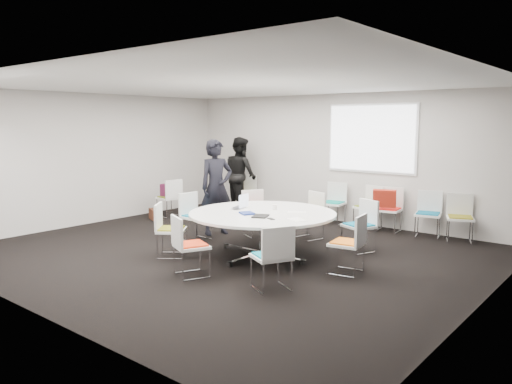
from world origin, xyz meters
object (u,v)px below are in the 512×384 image
Objects in this scene: chair_ring_h at (272,269)px; person_back at (241,174)px; laptop at (240,208)px; maroon_bag at (169,190)px; chair_ring_b at (359,236)px; chair_ring_g at (191,258)px; chair_back_c at (389,218)px; person_main at (216,187)px; conference_table at (262,223)px; chair_ring_c at (309,224)px; chair_back_a at (333,211)px; chair_back_b at (368,215)px; chair_ring_f at (171,240)px; cup at (275,207)px; chair_ring_d at (257,222)px; chair_back_d at (428,223)px; chair_ring_e at (196,226)px; chair_person_back at (245,200)px; brown_bag at (154,214)px; chair_ring_a at (347,255)px; chair_spare_left at (169,205)px; chair_back_e at (460,227)px.

person_back is at bearing 72.20° from chair_ring_h.
maroon_bag is at bearing 51.03° from laptop.
chair_ring_g is (-1.21, -2.77, 0.00)m from chair_ring_b.
chair_back_c is 3.51m from person_main.
conference_table is 1.53m from chair_ring_c.
chair_ring_g is 4.57m from chair_back_a.
chair_ring_f is at bearing 82.13° from chair_back_b.
chair_ring_h is (2.28, -0.26, 0.00)m from chair_ring_f.
person_main is 2.52m from person_back.
cup reaches higher than maroon_bag.
chair_ring_d is at bearing 41.82° from chair_ring_c.
chair_back_d is at bearing -167.58° from chair_back_b.
chair_back_c is 2.75× the size of laptop.
chair_ring_e is at bearing -29.61° from maroon_bag.
chair_person_back is (-4.60, 0.00, 0.00)m from chair_back_d.
chair_ring_d is 2.78m from person_back.
chair_ring_d is 1.00× the size of chair_back_b.
maroon_bag is at bearing 14.38° from chair_back_c.
chair_person_back is at bearing -155.52° from chair_ring_e.
brown_bag is at bearing 52.12° from chair_person_back.
chair_ring_c is at bearing -34.32° from laptop.
chair_ring_b is 1.53m from cup.
cup reaches higher than laptop.
chair_back_a is (-1.56, 1.79, 0.00)m from chair_ring_b.
chair_ring_f is 1.90m from person_main.
chair_back_b reaches higher than laptop.
conference_table is 1.67m from chair_ring_e.
cup is at bearing 78.27° from chair_ring_d.
chair_person_back is 2.74m from person_main.
conference_table is 2.72× the size of chair_ring_a.
chair_ring_a and chair_ring_f have the same top height.
chair_ring_g is 4.87m from chair_back_d.
chair_spare_left is 0.34m from maroon_bag.
chair_ring_f is (-2.69, -1.00, 0.00)m from chair_ring_a.
chair_back_e is at bearing 173.86° from chair_back_c.
conference_table is 4.27m from chair_person_back.
laptop is at bearing 82.84° from chair_back_a.
person_back is at bearing 15.37° from chair_back_b.
person_main is (-2.86, 1.95, 0.65)m from chair_ring_h.
person_back is 3.96m from cup.
chair_back_b is 1.00× the size of chair_back_e.
brown_bag is at bearing -91.63° from maroon_bag.
chair_ring_d reaches higher than brown_bag.
chair_ring_b is at bearing 97.77° from chair_ring_f.
chair_spare_left is at bearing 4.14° from chair_back_d.
chair_back_d reaches higher than maroon_bag.
chair_back_e is at bearing -130.23° from chair_ring_c.
chair_back_a is 2.73m from person_main.
chair_person_back is 4.10m from cup.
chair_ring_f is 1.28m from laptop.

